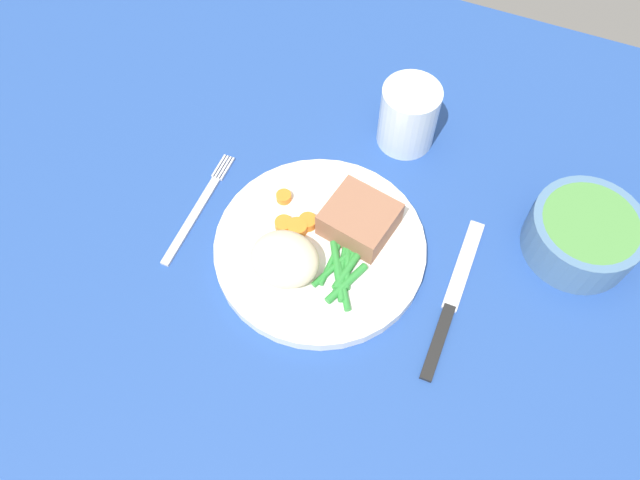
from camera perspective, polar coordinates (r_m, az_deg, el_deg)
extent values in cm
cube|color=#234793|center=(74.29, -0.79, 0.99)|extent=(120.00, 90.00, 2.00)
cylinder|color=white|center=(70.95, 0.00, -0.72)|extent=(24.15, 24.15, 1.60)
cube|color=#936047|center=(70.03, 3.66, 1.92)|extent=(8.66, 8.22, 3.53)
ellipsoid|color=beige|center=(66.77, -3.15, -1.80)|extent=(7.58, 6.64, 4.66)
cylinder|color=orange|center=(71.07, -3.34, 1.44)|extent=(2.10, 2.10, 1.10)
cylinder|color=orange|center=(71.15, -1.24, 1.72)|extent=(2.10, 2.10, 1.14)
cylinder|color=orange|center=(73.19, -3.35, 3.98)|extent=(1.80, 1.80, 0.96)
cylinder|color=orange|center=(70.68, -2.10, 1.12)|extent=(2.28, 2.28, 1.23)
cylinder|color=#2D8C38|center=(67.55, 2.44, -3.99)|extent=(3.08, 5.91, 0.87)
cylinder|color=#2D8C38|center=(68.91, 3.18, -1.80)|extent=(2.28, 8.40, 0.89)
cylinder|color=#2D8C38|center=(68.78, 2.71, -2.12)|extent=(0.99, 8.38, 0.71)
cylinder|color=#2D8C38|center=(68.21, 1.63, -2.85)|extent=(4.24, 6.79, 0.84)
cylinder|color=#2D8C38|center=(68.89, 2.10, -1.99)|extent=(2.52, 8.21, 0.61)
cylinder|color=#2D8C38|center=(67.52, 2.09, -4.14)|extent=(3.86, 5.56, 0.76)
cylinder|color=#2D8C38|center=(68.92, 1.07, -1.89)|extent=(0.63, 6.41, 0.62)
cylinder|color=#2D8C38|center=(69.14, 2.56, -1.51)|extent=(3.36, 7.87, 0.76)
cylinder|color=#2D8C38|center=(68.80, 1.78, -2.04)|extent=(3.78, 7.72, 0.70)
cube|color=silver|center=(75.12, -11.73, 1.82)|extent=(1.00, 13.00, 0.40)
cube|color=silver|center=(79.02, -9.28, 6.71)|extent=(0.24, 3.60, 0.40)
cube|color=silver|center=(78.88, -9.02, 6.63)|extent=(0.24, 3.60, 0.40)
cube|color=silver|center=(78.73, -8.76, 6.55)|extent=(0.24, 3.60, 0.40)
cube|color=silver|center=(78.58, -8.50, 6.46)|extent=(0.24, 3.60, 0.40)
cube|color=black|center=(67.97, 10.78, -9.18)|extent=(1.30, 9.00, 0.64)
cube|color=silver|center=(72.45, 13.06, -2.24)|extent=(1.70, 12.00, 0.40)
cylinder|color=silver|center=(78.46, 8.12, 11.21)|extent=(7.20, 7.20, 8.59)
cylinder|color=silver|center=(80.18, 7.92, 10.14)|extent=(6.62, 6.62, 4.01)
cylinder|color=#4C7299|center=(75.57, 22.98, 0.45)|extent=(12.46, 12.46, 5.45)
cylinder|color=#4C8C42|center=(74.60, 23.30, 0.92)|extent=(10.60, 10.60, 3.00)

